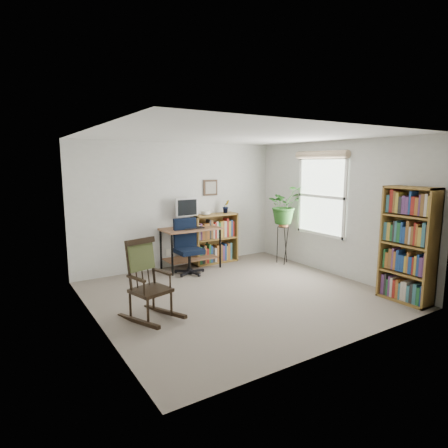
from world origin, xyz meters
TOP-DOWN VIEW (x-y plane):
  - floor at (0.00, 0.00)m, footprint 4.20×4.00m
  - ceiling at (0.00, 0.00)m, footprint 4.20×4.00m
  - wall_back at (0.00, 2.00)m, footprint 4.20×0.00m
  - wall_front at (0.00, -2.00)m, footprint 4.20×0.00m
  - wall_left at (-2.10, 0.00)m, footprint 0.00×4.00m
  - wall_right at (2.10, 0.00)m, footprint 0.00×4.00m
  - window at (2.06, 0.30)m, footprint 0.12×1.20m
  - desk at (0.06, 1.70)m, footprint 1.10×0.60m
  - monitor at (0.06, 1.84)m, footprint 0.46×0.16m
  - keyboard at (0.06, 1.58)m, footprint 0.40×0.15m
  - office_chair at (-0.13, 1.38)m, footprint 0.61×0.61m
  - rocking_chair at (-1.47, -0.16)m, footprint 0.77×1.03m
  - low_bookshelf at (0.67, 1.82)m, footprint 0.95×0.32m
  - tall_bookshelf at (1.92, -1.53)m, footprint 0.32×0.74m
  - plant_stand at (1.80, 1.02)m, footprint 0.27×0.27m
  - spider_plant at (1.80, 1.02)m, footprint 1.69×1.88m
  - potted_plant_small at (0.95, 1.83)m, footprint 0.13×0.24m
  - framed_picture at (0.67, 1.97)m, footprint 0.32×0.04m

SIDE VIEW (x-z plane):
  - floor at x=0.00m, z-range 0.00..0.00m
  - desk at x=0.06m, z-range 0.00..0.79m
  - plant_stand at x=1.80m, z-range 0.00..0.88m
  - low_bookshelf at x=0.67m, z-range 0.00..1.00m
  - office_chair at x=-0.13m, z-range 0.00..1.03m
  - rocking_chair at x=-1.47m, z-range 0.00..1.06m
  - keyboard at x=0.06m, z-range 0.79..0.82m
  - tall_bookshelf at x=1.92m, z-range 0.00..1.68m
  - potted_plant_small at x=0.95m, z-range 1.00..1.11m
  - monitor at x=0.06m, z-range 0.79..1.35m
  - wall_back at x=0.00m, z-range 0.00..2.40m
  - wall_front at x=0.00m, z-range 0.00..2.40m
  - wall_left at x=-2.10m, z-range 0.00..2.40m
  - wall_right at x=2.10m, z-range 0.00..2.40m
  - window at x=2.06m, z-range 0.65..2.15m
  - framed_picture at x=0.67m, z-range 1.36..1.68m
  - spider_plant at x=1.80m, z-range 0.82..2.28m
  - ceiling at x=0.00m, z-range 2.40..2.40m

